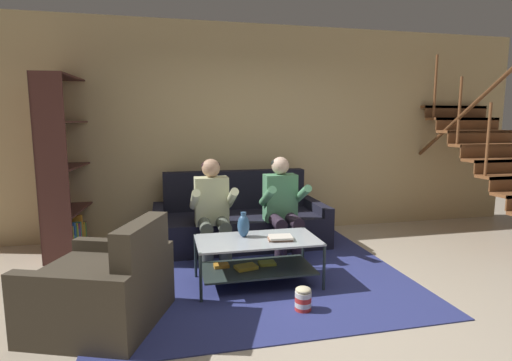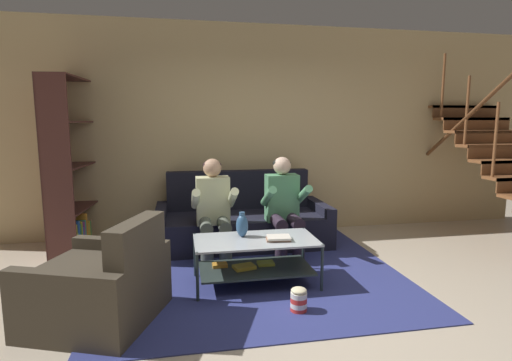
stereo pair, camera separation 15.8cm
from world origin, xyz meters
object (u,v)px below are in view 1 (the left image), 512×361
at_px(person_seated_left, 213,207).
at_px(coffee_table, 256,254).
at_px(couch, 240,222).
at_px(person_seated_right, 283,203).
at_px(book_stack, 280,238).
at_px(armchair, 104,290).
at_px(vase, 243,225).
at_px(bookshelf, 63,191).
at_px(popcorn_tub, 303,299).

relative_size(person_seated_left, coffee_table, 0.99).
height_order(couch, coffee_table, couch).
distance_m(person_seated_right, book_stack, 0.91).
xyz_separation_m(person_seated_left, armchair, (-1.00, -1.26, -0.35)).
bearing_deg(armchair, book_stack, 14.85).
bearing_deg(coffee_table, armchair, -159.83).
relative_size(vase, book_stack, 1.00).
height_order(couch, person_seated_left, person_seated_left).
xyz_separation_m(person_seated_right, book_stack, (-0.27, -0.85, -0.15)).
bearing_deg(person_seated_right, book_stack, -107.94).
distance_m(vase, bookshelf, 2.34).
height_order(vase, bookshelf, bookshelf).
relative_size(bookshelf, popcorn_tub, 9.95).
relative_size(coffee_table, armchair, 1.01).
relative_size(person_seated_left, person_seated_right, 0.99).
xyz_separation_m(bookshelf, armchair, (0.69, -1.92, -0.48)).
bearing_deg(person_seated_right, person_seated_left, -179.96).
xyz_separation_m(vase, bookshelf, (-1.92, 1.32, 0.19)).
height_order(person_seated_right, book_stack, person_seated_right).
bearing_deg(popcorn_tub, book_stack, 93.95).
bearing_deg(person_seated_left, armchair, -128.55).
xyz_separation_m(book_stack, bookshelf, (-2.25, 1.50, 0.28)).
bearing_deg(person_seated_left, bookshelf, 158.88).
height_order(vase, armchair, armchair).
relative_size(vase, bookshelf, 0.12).
bearing_deg(vase, armchair, -154.19).
xyz_separation_m(bookshelf, popcorn_tub, (2.28, -2.06, -0.65)).
relative_size(couch, person_seated_left, 1.87).
relative_size(person_seated_right, bookshelf, 0.56).
height_order(couch, book_stack, couch).
bearing_deg(person_seated_left, popcorn_tub, -67.38).
xyz_separation_m(couch, bookshelf, (-2.11, 0.09, 0.47)).
bearing_deg(person_seated_right, popcorn_tub, -99.54).
bearing_deg(book_stack, person_seated_left, 122.83).
distance_m(couch, bookshelf, 2.16).
bearing_deg(popcorn_tub, couch, 95.07).
distance_m(couch, person_seated_left, 0.78).
relative_size(couch, popcorn_tub, 10.30).
distance_m(vase, popcorn_tub, 0.95).
bearing_deg(person_seated_left, couch, 53.97).
relative_size(person_seated_left, book_stack, 4.68).
xyz_separation_m(person_seated_right, popcorn_tub, (-0.24, -1.41, -0.52)).
height_order(coffee_table, armchair, armchair).
relative_size(couch, vase, 8.76).
xyz_separation_m(person_seated_right, vase, (-0.60, -0.67, -0.06)).
relative_size(person_seated_left, armchair, 0.99).
height_order(person_seated_left, popcorn_tub, person_seated_left).
height_order(person_seated_right, bookshelf, bookshelf).
relative_size(book_stack, armchair, 0.21).
xyz_separation_m(couch, armchair, (-1.42, -1.83, -0.01)).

